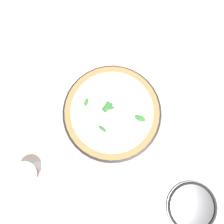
{
  "coord_description": "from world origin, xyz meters",
  "views": [
    {
      "loc": [
        0.16,
        0.01,
        0.94
      ],
      "look_at": [
        0.01,
        -0.03,
        0.03
      ],
      "focal_mm": 42.0,
      "sensor_mm": 36.0,
      "label": 1
    }
  ],
  "objects_px": {
    "side_plate_white": "(192,207)",
    "pizza_arugula_main": "(112,113)",
    "fork": "(97,38)",
    "wine_glass": "(29,174)"
  },
  "relations": [
    {
      "from": "fork",
      "to": "side_plate_white",
      "type": "relative_size",
      "value": 1.12
    },
    {
      "from": "pizza_arugula_main",
      "to": "side_plate_white",
      "type": "xyz_separation_m",
      "value": [
        0.25,
        0.34,
        -0.01
      ]
    },
    {
      "from": "fork",
      "to": "wine_glass",
      "type": "bearing_deg",
      "value": 9.91
    },
    {
      "from": "pizza_arugula_main",
      "to": "wine_glass",
      "type": "xyz_separation_m",
      "value": [
        0.26,
        -0.2,
        0.09
      ]
    },
    {
      "from": "side_plate_white",
      "to": "pizza_arugula_main",
      "type": "bearing_deg",
      "value": -126.24
    },
    {
      "from": "wine_glass",
      "to": "fork",
      "type": "height_order",
      "value": "wine_glass"
    },
    {
      "from": "pizza_arugula_main",
      "to": "wine_glass",
      "type": "bearing_deg",
      "value": -37.32
    },
    {
      "from": "side_plate_white",
      "to": "wine_glass",
      "type": "bearing_deg",
      "value": -88.71
    },
    {
      "from": "wine_glass",
      "to": "fork",
      "type": "distance_m",
      "value": 0.55
    },
    {
      "from": "pizza_arugula_main",
      "to": "fork",
      "type": "bearing_deg",
      "value": -155.02
    }
  ]
}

